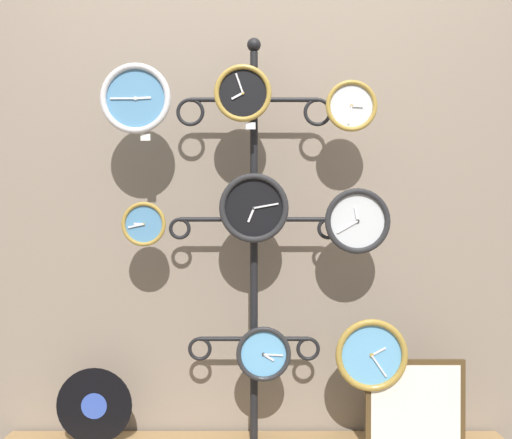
# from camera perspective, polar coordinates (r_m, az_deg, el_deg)

# --- Properties ---
(shop_wall) EXTENTS (4.40, 0.04, 2.80)m
(shop_wall) POSITION_cam_1_polar(r_m,az_deg,el_deg) (2.78, 0.02, 7.82)
(shop_wall) COLOR gray
(shop_wall) RESTS_ON ground_plane
(display_stand) EXTENTS (0.74, 0.36, 1.81)m
(display_stand) POSITION_cam_1_polar(r_m,az_deg,el_deg) (2.63, 0.00, -9.13)
(display_stand) COLOR black
(display_stand) RESTS_ON ground_plane
(clock_top_left) EXTENTS (0.29, 0.04, 0.29)m
(clock_top_left) POSITION_cam_1_polar(r_m,az_deg,el_deg) (2.58, -11.18, 11.22)
(clock_top_left) COLOR #4C84B2
(clock_top_center) EXTENTS (0.24, 0.04, 0.24)m
(clock_top_center) POSITION_cam_1_polar(r_m,az_deg,el_deg) (2.54, -1.07, 11.92)
(clock_top_center) COLOR black
(clock_top_right) EXTENTS (0.22, 0.04, 0.22)m
(clock_top_right) POSITION_cam_1_polar(r_m,az_deg,el_deg) (2.58, 9.26, 10.62)
(clock_top_right) COLOR silver
(clock_middle_left) EXTENTS (0.19, 0.04, 0.19)m
(clock_middle_left) POSITION_cam_1_polar(r_m,az_deg,el_deg) (2.56, -10.43, -0.43)
(clock_middle_left) COLOR #4C84B2
(clock_middle_center) EXTENTS (0.29, 0.04, 0.29)m
(clock_middle_center) POSITION_cam_1_polar(r_m,az_deg,el_deg) (2.50, 0.01, 1.10)
(clock_middle_center) COLOR black
(clock_middle_right) EXTENTS (0.28, 0.04, 0.28)m
(clock_middle_right) POSITION_cam_1_polar(r_m,az_deg,el_deg) (2.54, 9.83, -0.14)
(clock_middle_right) COLOR silver
(clock_bottom_center) EXTENTS (0.23, 0.04, 0.23)m
(clock_bottom_center) POSITION_cam_1_polar(r_m,az_deg,el_deg) (2.57, 0.92, -12.66)
(clock_bottom_center) COLOR #60A8DB
(clock_bottom_right) EXTENTS (0.30, 0.04, 0.30)m
(clock_bottom_right) POSITION_cam_1_polar(r_m,az_deg,el_deg) (2.60, 11.14, -12.55)
(clock_bottom_right) COLOR #60A8DB
(vinyl_record) EXTENTS (0.33, 0.01, 0.33)m
(vinyl_record) POSITION_cam_1_polar(r_m,az_deg,el_deg) (2.78, -14.95, -16.76)
(vinyl_record) COLOR black
(vinyl_record) RESTS_ON low_shelf
(picture_frame) EXTENTS (0.42, 0.02, 0.38)m
(picture_frame) POSITION_cam_1_polar(r_m,az_deg,el_deg) (2.70, 15.12, -16.66)
(picture_frame) COLOR #4C381E
(picture_frame) RESTS_ON low_shelf
(price_tag_upper) EXTENTS (0.04, 0.00, 0.03)m
(price_tag_upper) POSITION_cam_1_polar(r_m,az_deg,el_deg) (2.54, -10.29, 7.71)
(price_tag_upper) COLOR white
(price_tag_mid) EXTENTS (0.04, 0.00, 0.03)m
(price_tag_mid) POSITION_cam_1_polar(r_m,az_deg,el_deg) (2.51, -0.31, 8.91)
(price_tag_mid) COLOR white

